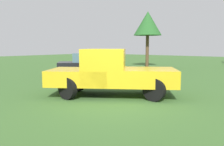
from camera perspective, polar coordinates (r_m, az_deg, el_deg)
The scene contains 4 objects.
ground_plane at distance 7.94m, azimuth 1.26°, elevation -7.45°, with size 80.00×80.00×0.00m, color #3D662D.
pickup_truck at distance 8.93m, azimuth -0.80°, elevation 0.41°, with size 5.13×4.29×1.84m.
sedan_near at distance 15.60m, azimuth -5.64°, elevation 2.08°, with size 4.24×4.29×1.49m.
tree_side at distance 22.03m, azimuth 8.94°, elevation 12.07°, with size 2.61×2.61×5.19m.
Camera 1 is at (4.71, -6.09, 1.94)m, focal length 36.50 mm.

